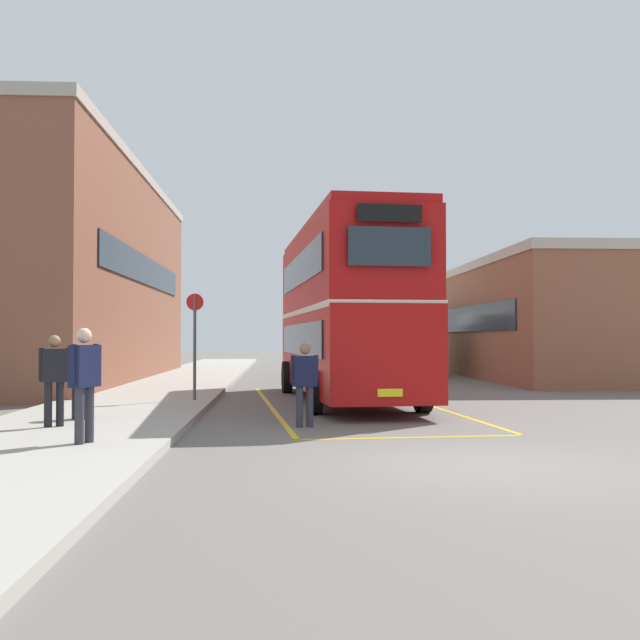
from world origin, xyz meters
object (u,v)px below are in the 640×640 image
bus_stop_sign (195,336)px  litter_bin (83,397)px  pedestrian_waiting_far (85,376)px  pedestrian_boarding (305,379)px  single_deck_bus (391,340)px  pedestrian_waiting_near (54,374)px  double_decker_bus (344,310)px

bus_stop_sign → litter_bin: bearing=-111.4°
pedestrian_waiting_far → pedestrian_boarding: bearing=40.7°
single_deck_bus → litter_bin: size_ratio=10.44×
single_deck_bus → pedestrian_waiting_near: single_deck_bus is taller
double_decker_bus → pedestrian_waiting_far: 10.03m
double_decker_bus → single_deck_bus: size_ratio=1.22×
single_deck_bus → pedestrian_waiting_near: (-9.41, -21.41, -0.55)m
single_deck_bus → bus_stop_sign: bearing=-115.5°
pedestrian_waiting_near → double_decker_bus: bearing=48.5°
double_decker_bus → litter_bin: (-5.67, -5.32, -1.95)m
pedestrian_boarding → single_deck_bus: bearing=76.7°
double_decker_bus → single_deck_bus: bearing=76.4°
pedestrian_waiting_far → litter_bin: size_ratio=2.06×
single_deck_bus → pedestrian_boarding: (-4.86, -20.58, -0.70)m
litter_bin → bus_stop_sign: 4.82m
pedestrian_waiting_near → litter_bin: size_ratio=1.94×
single_deck_bus → pedestrian_waiting_near: size_ratio=5.39×
pedestrian_boarding → pedestrian_waiting_far: 4.56m
litter_bin → pedestrian_boarding: bearing=-5.7°
litter_bin → bus_stop_sign: bus_stop_sign is taller
pedestrian_boarding → litter_bin: 4.42m
double_decker_bus → pedestrian_boarding: (-1.29, -5.76, -1.58)m
pedestrian_waiting_near → pedestrian_boarding: bearing=10.4°
pedestrian_boarding → litter_bin: pedestrian_boarding is taller
pedestrian_boarding → litter_bin: size_ratio=1.91×
single_deck_bus → pedestrian_waiting_far: size_ratio=5.07×
double_decker_bus → litter_bin: double_decker_bus is taller
single_deck_bus → pedestrian_waiting_near: 23.40m
pedestrian_waiting_near → pedestrian_waiting_far: size_ratio=0.94×
pedestrian_waiting_far → litter_bin: bearing=105.2°
pedestrian_waiting_far → bus_stop_sign: bus_stop_sign is taller
pedestrian_boarding → pedestrian_waiting_near: 4.63m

